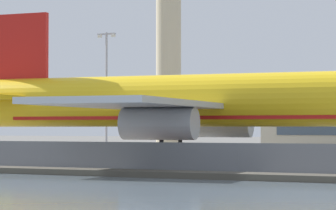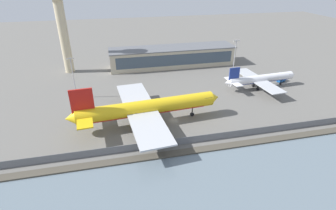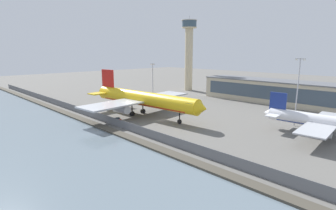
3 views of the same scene
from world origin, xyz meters
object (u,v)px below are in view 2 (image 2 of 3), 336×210
at_px(ops_van, 282,79).
at_px(control_tower, 62,24).
at_px(cargo_jet_yellow, 146,108).
at_px(passenger_jet_white, 260,79).
at_px(apron_light_mast_apron_east, 234,61).
at_px(apron_light_mast_apron_west, 73,76).
at_px(baggage_tug, 157,140).

height_order(ops_van, control_tower, control_tower).
distance_m(cargo_jet_yellow, passenger_jet_white, 63.38).
height_order(control_tower, apron_light_mast_apron_east, control_tower).
xyz_separation_m(cargo_jet_yellow, control_tower, (-34.15, 66.52, 19.83)).
xyz_separation_m(ops_van, apron_light_mast_apron_west, (-103.18, 3.80, 9.39)).
bearing_deg(apron_light_mast_apron_west, cargo_jet_yellow, -47.03).
distance_m(ops_van, apron_light_mast_apron_east, 29.83).
bearing_deg(apron_light_mast_apron_west, control_tower, 99.94).
distance_m(apron_light_mast_apron_west, apron_light_mast_apron_east, 75.75).
relative_size(passenger_jet_white, control_tower, 0.84).
bearing_deg(apron_light_mast_apron_east, passenger_jet_white, -29.27).
bearing_deg(ops_van, baggage_tug, -152.07).
bearing_deg(passenger_jet_white, control_tower, 154.22).
relative_size(baggage_tug, control_tower, 0.07).
bearing_deg(cargo_jet_yellow, baggage_tug, -82.15).
bearing_deg(cargo_jet_yellow, ops_van, 18.96).
xyz_separation_m(control_tower, apron_light_mast_apron_west, (6.45, -36.79, -15.78)).
bearing_deg(apron_light_mast_apron_east, cargo_jet_yellow, -149.97).
relative_size(passenger_jet_white, apron_light_mast_apron_east, 1.73).
bearing_deg(apron_light_mast_apron_east, control_tower, 154.73).
height_order(passenger_jet_white, apron_light_mast_apron_west, apron_light_mast_apron_west).
bearing_deg(apron_light_mast_apron_west, passenger_jet_white, -5.58).
relative_size(baggage_tug, ops_van, 0.60).
height_order(passenger_jet_white, ops_van, passenger_jet_white).
relative_size(control_tower, apron_light_mast_apron_east, 2.06).
distance_m(baggage_tug, control_tower, 91.06).
bearing_deg(ops_van, apron_light_mast_apron_east, 176.22).
distance_m(cargo_jet_yellow, control_tower, 77.36).
xyz_separation_m(baggage_tug, apron_light_mast_apron_west, (-29.51, 42.85, 9.86)).
height_order(apron_light_mast_apron_west, apron_light_mast_apron_east, apron_light_mast_apron_east).
relative_size(passenger_jet_white, baggage_tug, 11.70).
height_order(cargo_jet_yellow, baggage_tug, cargo_jet_yellow).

